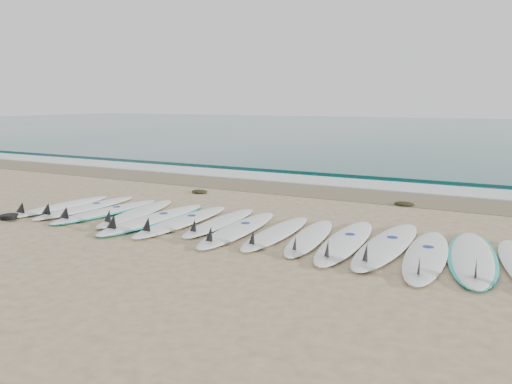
% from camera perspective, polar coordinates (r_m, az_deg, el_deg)
% --- Properties ---
extents(ground, '(120.00, 120.00, 0.00)m').
position_cam_1_polar(ground, '(8.47, -1.37, -4.41)').
color(ground, tan).
extents(ocean, '(120.00, 55.00, 0.03)m').
position_cam_1_polar(ocean, '(39.92, 21.92, 6.54)').
color(ocean, '#1E585A').
rests_on(ocean, ground).
extents(wet_sand_band, '(120.00, 1.80, 0.01)m').
position_cam_1_polar(wet_sand_band, '(12.14, 8.02, 0.04)').
color(wet_sand_band, '#70644A').
rests_on(wet_sand_band, ground).
extents(foam_band, '(120.00, 1.40, 0.04)m').
position_cam_1_polar(foam_band, '(13.44, 10.02, 1.05)').
color(foam_band, silver).
rests_on(foam_band, ground).
extents(wave_crest, '(120.00, 1.00, 0.10)m').
position_cam_1_polar(wave_crest, '(14.86, 11.78, 1.99)').
color(wave_crest, '#1E585A').
rests_on(wave_crest, ground).
extents(surfboard_0, '(0.59, 2.46, 0.31)m').
position_cam_1_polar(surfboard_0, '(10.87, -21.67, -1.54)').
color(surfboard_0, white).
rests_on(surfboard_0, ground).
extents(surfboard_1, '(0.60, 2.58, 0.33)m').
position_cam_1_polar(surfboard_1, '(10.57, -19.05, -1.68)').
color(surfboard_1, white).
rests_on(surfboard_1, ground).
extents(surfboard_2, '(0.86, 2.62, 0.33)m').
position_cam_1_polar(surfboard_2, '(10.12, -16.85, -2.13)').
color(surfboard_2, white).
rests_on(surfboard_2, ground).
extents(surfboard_3, '(0.96, 2.63, 0.33)m').
position_cam_1_polar(surfboard_3, '(9.77, -13.62, -2.36)').
color(surfboard_3, white).
rests_on(surfboard_3, ground).
extents(surfboard_4, '(0.75, 2.82, 0.36)m').
position_cam_1_polar(surfboard_4, '(9.24, -11.75, -3.03)').
color(surfboard_4, white).
rests_on(surfboard_4, ground).
extents(surfboard_5, '(0.57, 2.70, 0.35)m').
position_cam_1_polar(surfboard_5, '(8.96, -8.59, -3.31)').
color(surfboard_5, white).
rests_on(surfboard_5, ground).
extents(surfboard_6, '(0.58, 2.40, 0.30)m').
position_cam_1_polar(surfboard_6, '(8.82, -4.28, -3.48)').
color(surfboard_6, white).
rests_on(surfboard_6, ground).
extents(surfboard_7, '(0.70, 2.69, 0.34)m').
position_cam_1_polar(surfboard_7, '(8.31, -2.20, -4.28)').
color(surfboard_7, white).
rests_on(surfboard_7, ground).
extents(surfboard_8, '(0.55, 2.43, 0.31)m').
position_cam_1_polar(surfboard_8, '(8.11, 2.21, -4.70)').
color(surfboard_8, white).
rests_on(surfboard_8, ground).
extents(surfboard_9, '(0.76, 2.39, 0.30)m').
position_cam_1_polar(surfboard_9, '(7.89, 6.07, -5.19)').
color(surfboard_9, white).
rests_on(surfboard_9, ground).
extents(surfboard_10, '(0.70, 2.74, 0.35)m').
position_cam_1_polar(surfboard_10, '(7.71, 10.07, -5.61)').
color(surfboard_10, white).
rests_on(surfboard_10, ground).
extents(surfboard_11, '(0.71, 2.88, 0.37)m').
position_cam_1_polar(surfboard_11, '(7.64, 14.61, -5.90)').
color(surfboard_11, white).
rests_on(surfboard_11, ground).
extents(surfboard_12, '(0.72, 2.72, 0.34)m').
position_cam_1_polar(surfboard_12, '(7.32, 18.84, -6.88)').
color(surfboard_12, white).
rests_on(surfboard_12, ground).
extents(surfboard_13, '(0.94, 2.78, 0.35)m').
position_cam_1_polar(surfboard_13, '(7.49, 23.49, -6.85)').
color(surfboard_13, white).
rests_on(surfboard_13, ground).
extents(seaweed_near, '(0.40, 0.31, 0.08)m').
position_cam_1_polar(seaweed_near, '(11.92, -6.47, 0.05)').
color(seaweed_near, black).
rests_on(seaweed_near, ground).
extents(seaweed_far, '(0.41, 0.32, 0.08)m').
position_cam_1_polar(seaweed_far, '(10.88, 16.58, -1.30)').
color(seaweed_far, black).
rests_on(seaweed_far, ground).
extents(leash_coil, '(0.46, 0.36, 0.11)m').
position_cam_1_polar(leash_coil, '(10.29, -26.33, -2.56)').
color(leash_coil, black).
rests_on(leash_coil, ground).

